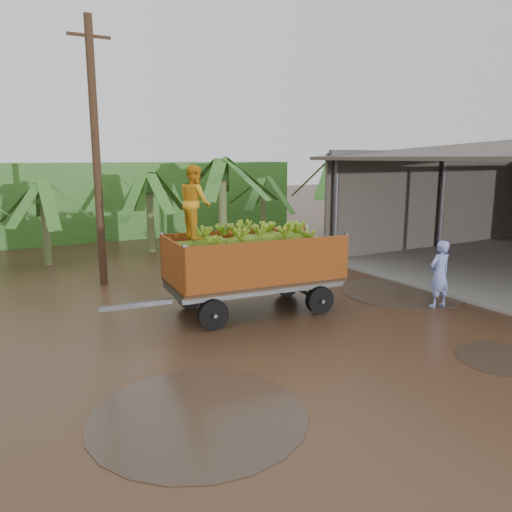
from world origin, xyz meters
The scene contains 6 objects.
ground centered at (0.00, 0.00, 0.00)m, with size 100.00×100.00×0.00m, color black.
hedge_north centered at (-2.00, 16.00, 1.80)m, with size 22.00×3.00×3.60m, color #2D661E.
banana_trailer centered at (-0.37, 1.92, 1.31)m, with size 5.98×2.47×3.69m.
man_blue centered at (4.03, -0.18, 0.88)m, with size 0.64×0.42×1.76m, color #7B8EE1.
utility_pole centered at (-2.98, 6.56, 3.94)m, with size 1.20×0.24×7.78m.
banana_plants centered at (-5.53, 5.68, 1.81)m, with size 24.76×19.68×4.03m.
Camera 1 is at (-6.36, -8.69, 3.84)m, focal length 35.00 mm.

